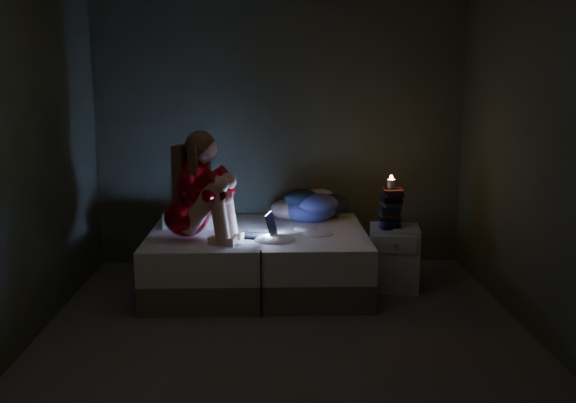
{
  "coord_description": "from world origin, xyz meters",
  "views": [
    {
      "loc": [
        -0.11,
        -4.29,
        1.83
      ],
      "look_at": [
        0.05,
        1.0,
        0.8
      ],
      "focal_mm": 39.34,
      "sensor_mm": 36.0,
      "label": 1
    }
  ],
  "objects_px": {
    "nightstand": "(394,258)",
    "phone": "(387,228)",
    "candle": "(391,186)",
    "woman": "(186,185)",
    "laptop": "(256,224)",
    "bed": "(258,259)"
  },
  "relations": [
    {
      "from": "nightstand",
      "to": "phone",
      "type": "xyz_separation_m",
      "value": [
        -0.08,
        -0.08,
        0.29
      ]
    },
    {
      "from": "nightstand",
      "to": "candle",
      "type": "xyz_separation_m",
      "value": [
        -0.04,
        0.03,
        0.64
      ]
    },
    {
      "from": "candle",
      "to": "phone",
      "type": "relative_size",
      "value": 0.57
    },
    {
      "from": "laptop",
      "to": "candle",
      "type": "distance_m",
      "value": 1.22
    },
    {
      "from": "woman",
      "to": "candle",
      "type": "distance_m",
      "value": 1.76
    },
    {
      "from": "bed",
      "to": "nightstand",
      "type": "bearing_deg",
      "value": -3.24
    },
    {
      "from": "laptop",
      "to": "candle",
      "type": "bearing_deg",
      "value": 22.0
    },
    {
      "from": "woman",
      "to": "laptop",
      "type": "relative_size",
      "value": 2.92
    },
    {
      "from": "bed",
      "to": "nightstand",
      "type": "distance_m",
      "value": 1.2
    },
    {
      "from": "nightstand",
      "to": "phone",
      "type": "height_order",
      "value": "phone"
    },
    {
      "from": "bed",
      "to": "nightstand",
      "type": "height_order",
      "value": "nightstand"
    },
    {
      "from": "candle",
      "to": "woman",
      "type": "bearing_deg",
      "value": -172.16
    },
    {
      "from": "phone",
      "to": "bed",
      "type": "bearing_deg",
      "value": 147.77
    },
    {
      "from": "phone",
      "to": "nightstand",
      "type": "bearing_deg",
      "value": 20.23
    },
    {
      "from": "woman",
      "to": "laptop",
      "type": "bearing_deg",
      "value": 24.42
    },
    {
      "from": "woman",
      "to": "candle",
      "type": "height_order",
      "value": "woman"
    },
    {
      "from": "laptop",
      "to": "phone",
      "type": "height_order",
      "value": "laptop"
    },
    {
      "from": "woman",
      "to": "phone",
      "type": "relative_size",
      "value": 6.54
    },
    {
      "from": "bed",
      "to": "woman",
      "type": "height_order",
      "value": "woman"
    },
    {
      "from": "nightstand",
      "to": "candle",
      "type": "height_order",
      "value": "candle"
    },
    {
      "from": "woman",
      "to": "candle",
      "type": "relative_size",
      "value": 11.44
    },
    {
      "from": "bed",
      "to": "phone",
      "type": "bearing_deg",
      "value": -7.73
    }
  ]
}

